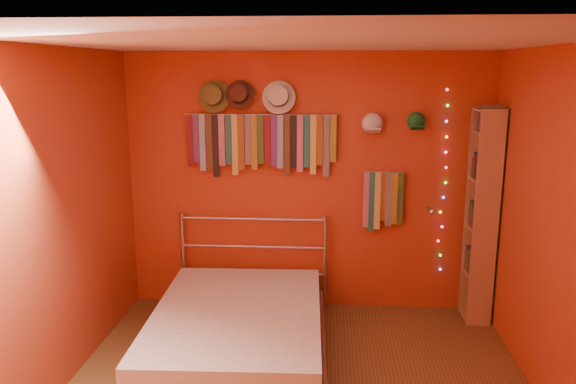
% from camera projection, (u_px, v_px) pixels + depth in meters
% --- Properties ---
extents(back_wall, '(3.50, 0.02, 2.50)m').
position_uv_depth(back_wall, '(308.00, 183.00, 5.44)').
color(back_wall, '#A5291A').
rests_on(back_wall, ground).
extents(right_wall, '(0.02, 3.50, 2.50)m').
position_uv_depth(right_wall, '(568.00, 242.00, 3.61)').
color(right_wall, '#A5291A').
rests_on(right_wall, ground).
extents(left_wall, '(0.02, 3.50, 2.50)m').
position_uv_depth(left_wall, '(44.00, 230.00, 3.86)').
color(left_wall, '#A5291A').
rests_on(left_wall, ground).
extents(ceiling, '(3.50, 3.50, 0.02)m').
position_uv_depth(ceiling, '(298.00, 42.00, 3.46)').
color(ceiling, white).
rests_on(ceiling, back_wall).
extents(tie_rack, '(1.45, 0.03, 0.60)m').
position_uv_depth(tie_rack, '(261.00, 141.00, 5.32)').
color(tie_rack, '#A5A5AA').
rests_on(tie_rack, back_wall).
extents(small_tie_rack, '(0.40, 0.03, 0.59)m').
position_uv_depth(small_tie_rack, '(383.00, 199.00, 5.35)').
color(small_tie_rack, '#A5A5AA').
rests_on(small_tie_rack, back_wall).
extents(fedora_olive, '(0.31, 0.17, 0.30)m').
position_uv_depth(fedora_olive, '(213.00, 96.00, 5.22)').
color(fedora_olive, brown).
rests_on(fedora_olive, back_wall).
extents(fedora_brown, '(0.27, 0.15, 0.27)m').
position_uv_depth(fedora_brown, '(239.00, 94.00, 5.21)').
color(fedora_brown, '#452418').
rests_on(fedora_brown, back_wall).
extents(fedora_white, '(0.31, 0.17, 0.31)m').
position_uv_depth(fedora_white, '(278.00, 97.00, 5.18)').
color(fedora_white, silver).
rests_on(fedora_white, back_wall).
extents(cap_white, '(0.19, 0.24, 0.19)m').
position_uv_depth(cap_white, '(372.00, 124.00, 5.21)').
color(cap_white, white).
rests_on(cap_white, back_wall).
extents(cap_green, '(0.17, 0.22, 0.17)m').
position_uv_depth(cap_green, '(416.00, 121.00, 5.18)').
color(cap_green, '#186C2D').
rests_on(cap_green, back_wall).
extents(fairy_lights, '(0.06, 0.02, 1.76)m').
position_uv_depth(fairy_lights, '(444.00, 183.00, 5.30)').
color(fairy_lights, '#FF3333').
rests_on(fairy_lights, back_wall).
extents(reading_lamp, '(0.07, 0.28, 0.08)m').
position_uv_depth(reading_lamp, '(431.00, 211.00, 5.18)').
color(reading_lamp, '#A5A5AA').
rests_on(reading_lamp, back_wall).
extents(bookshelf, '(0.25, 0.34, 2.00)m').
position_uv_depth(bookshelf, '(486.00, 215.00, 5.15)').
color(bookshelf, '#A46B4A').
rests_on(bookshelf, ground).
extents(bed, '(1.51, 2.01, 0.96)m').
position_uv_depth(bed, '(238.00, 331.00, 4.62)').
color(bed, '#A5A5AA').
rests_on(bed, ground).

